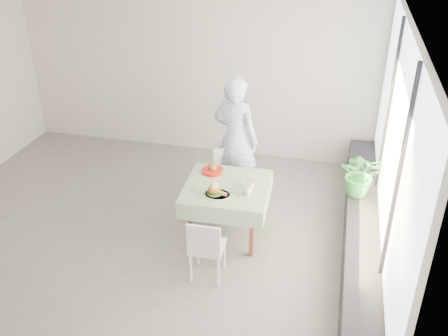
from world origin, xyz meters
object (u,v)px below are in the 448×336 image
(cafe_table, at_px, (227,205))
(diner, at_px, (236,140))
(potted_plant, at_px, (361,174))
(chair_far, at_px, (229,188))
(chair_near, at_px, (207,258))
(juice_cup_orange, at_px, (250,183))
(main_dish, at_px, (216,191))

(cafe_table, relative_size, diner, 0.58)
(cafe_table, distance_m, potted_plant, 1.76)
(chair_far, xyz_separation_m, chair_near, (0.11, -1.60, -0.00))
(chair_far, relative_size, chair_near, 1.01)
(juice_cup_orange, bearing_deg, diner, 112.70)
(diner, relative_size, potted_plant, 3.10)
(chair_near, relative_size, juice_cup_orange, 2.92)
(main_dish, bearing_deg, chair_near, -85.49)
(cafe_table, distance_m, diner, 1.07)
(cafe_table, bearing_deg, main_dish, -106.75)
(cafe_table, relative_size, chair_near, 1.35)
(juice_cup_orange, bearing_deg, chair_near, -110.00)
(chair_far, relative_size, potted_plant, 1.36)
(chair_near, height_order, main_dish, main_dish)
(chair_near, relative_size, diner, 0.43)
(juice_cup_orange, relative_size, potted_plant, 0.46)
(chair_near, xyz_separation_m, juice_cup_orange, (0.32, 0.87, 0.56))
(juice_cup_orange, xyz_separation_m, potted_plant, (1.33, 0.58, -0.01))
(cafe_table, bearing_deg, chair_near, -92.05)
(cafe_table, xyz_separation_m, diner, (-0.10, 0.96, 0.47))
(main_dish, bearing_deg, diner, 91.33)
(main_dish, height_order, potted_plant, potted_plant)
(cafe_table, height_order, chair_near, chair_near)
(cafe_table, relative_size, potted_plant, 1.81)
(diner, bearing_deg, chair_near, 108.70)
(juice_cup_orange, bearing_deg, cafe_table, -174.99)
(cafe_table, xyz_separation_m, juice_cup_orange, (0.29, 0.03, 0.35))
(juice_cup_orange, bearing_deg, chair_far, 120.45)
(cafe_table, bearing_deg, chair_far, 100.69)
(diner, relative_size, juice_cup_orange, 6.76)
(chair_far, xyz_separation_m, diner, (0.04, 0.21, 0.68))
(diner, distance_m, juice_cup_orange, 1.02)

